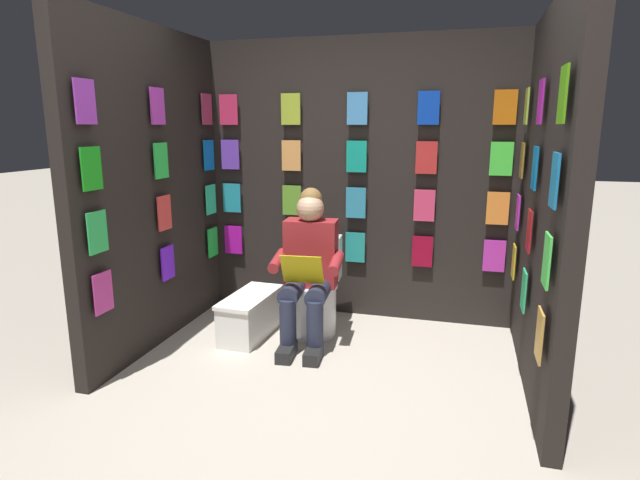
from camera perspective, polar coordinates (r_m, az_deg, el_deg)
ground_plane at (r=3.10m, az=-3.55°, el=-19.79°), size 30.00×30.00×0.00m
display_wall_back at (r=4.49m, az=4.21°, el=6.47°), size 2.74×0.14×2.37m
display_wall_left at (r=3.47m, az=23.61°, el=3.70°), size 0.14×1.86×2.37m
display_wall_right at (r=4.10m, az=-17.88°, el=5.33°), size 0.14×1.86×2.37m
toilet at (r=4.23m, az=-0.64°, el=-5.78°), size 0.42×0.57×0.77m
person_reading at (r=3.94m, az=-1.30°, el=-3.01°), size 0.55×0.71×1.19m
comic_longbox_near at (r=4.22m, az=-7.63°, el=-8.17°), size 0.33×0.69×0.34m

